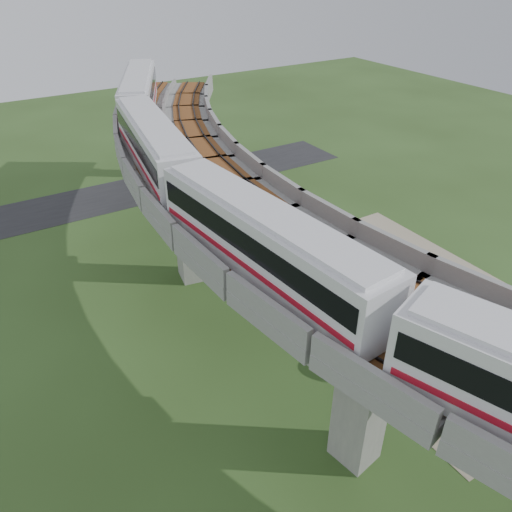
% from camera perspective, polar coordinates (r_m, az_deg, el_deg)
% --- Properties ---
extents(ground, '(160.00, 160.00, 0.00)m').
position_cam_1_polar(ground, '(35.80, -1.25, -10.78)').
color(ground, '#2F481C').
rests_on(ground, ground).
extents(dirt_lot, '(18.00, 26.00, 0.04)m').
position_cam_1_polar(dirt_lot, '(41.93, 16.98, -5.06)').
color(dirt_lot, gray).
rests_on(dirt_lot, ground).
extents(asphalt_road, '(60.00, 8.00, 0.03)m').
position_cam_1_polar(asphalt_road, '(59.57, -16.20, 6.56)').
color(asphalt_road, '#232326').
rests_on(asphalt_road, ground).
extents(viaduct, '(19.58, 73.98, 11.40)m').
position_cam_1_polar(viaduct, '(32.25, 4.46, 3.65)').
color(viaduct, '#99968E').
rests_on(viaduct, ground).
extents(metro_train, '(11.25, 61.32, 3.64)m').
position_cam_1_polar(metro_train, '(30.20, -2.30, 8.55)').
color(metro_train, silver).
rests_on(metro_train, ground).
extents(fence, '(3.87, 38.73, 1.50)m').
position_cam_1_polar(fence, '(39.97, 10.90, -4.82)').
color(fence, '#2D382D').
rests_on(fence, ground).
extents(tree_0, '(2.40, 2.40, 2.67)m').
position_cam_1_polar(tree_0, '(54.95, -1.97, 7.57)').
color(tree_0, '#382314').
rests_on(tree_0, ground).
extents(tree_1, '(2.42, 2.42, 2.86)m').
position_cam_1_polar(tree_1, '(47.10, 0.17, 3.45)').
color(tree_1, '#382314').
rests_on(tree_1, ground).
extents(tree_2, '(2.10, 2.10, 2.50)m').
position_cam_1_polar(tree_2, '(39.76, 4.92, -2.98)').
color(tree_2, '#382314').
rests_on(tree_2, ground).
extents(tree_3, '(2.75, 2.75, 3.11)m').
position_cam_1_polar(tree_3, '(34.12, 14.45, -10.23)').
color(tree_3, '#382314').
rests_on(tree_3, ground).
extents(car_white, '(2.66, 4.34, 1.38)m').
position_cam_1_polar(car_white, '(35.50, 19.43, -11.91)').
color(car_white, silver).
rests_on(car_white, dirt_lot).
extents(car_red, '(3.51, 2.71, 1.11)m').
position_cam_1_polar(car_red, '(40.52, 19.70, -6.04)').
color(car_red, '#B21011').
rests_on(car_red, dirt_lot).
extents(car_dark, '(4.10, 2.31, 1.12)m').
position_cam_1_polar(car_dark, '(47.00, 12.37, 0.85)').
color(car_dark, black).
rests_on(car_dark, dirt_lot).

